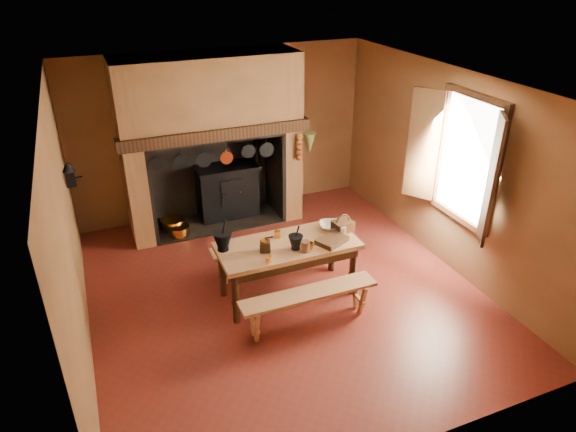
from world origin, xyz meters
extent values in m
plane|color=maroon|center=(0.00, 0.00, 0.00)|extent=(5.50, 5.50, 0.00)
plane|color=silver|center=(0.00, 0.00, 2.80)|extent=(5.50, 5.50, 0.00)
cube|color=#94613B|center=(0.00, 2.75, 1.40)|extent=(5.00, 0.02, 2.80)
cube|color=#94613B|center=(-2.50, 0.00, 1.40)|extent=(0.02, 5.50, 2.80)
cube|color=#94613B|center=(2.50, 0.00, 1.40)|extent=(0.02, 5.50, 2.80)
cube|color=#94613B|center=(0.00, -2.75, 1.40)|extent=(5.00, 0.02, 2.80)
cube|color=#94613B|center=(-1.55, 2.30, 1.40)|extent=(0.30, 0.90, 2.80)
cube|color=#94613B|center=(0.95, 2.30, 1.40)|extent=(0.30, 0.90, 2.80)
cube|color=#94613B|center=(-0.30, 2.30, 2.20)|extent=(2.20, 0.90, 1.20)
cube|color=black|center=(-0.30, 1.90, 1.69)|extent=(2.95, 0.22, 0.18)
cube|color=black|center=(-0.30, 2.72, 0.80)|extent=(2.20, 0.06, 1.60)
cube|color=black|center=(-0.30, 2.30, 0.01)|extent=(2.20, 0.90, 0.02)
cube|color=black|center=(-0.05, 2.45, 0.45)|extent=(1.00, 0.50, 0.90)
cube|color=black|center=(-0.05, 2.43, 0.92)|extent=(1.04, 0.54, 0.04)
cube|color=black|center=(-0.05, 2.19, 0.55)|extent=(0.35, 0.02, 0.45)
cylinder|color=black|center=(0.50, 2.45, 1.25)|extent=(0.10, 0.10, 0.70)
cylinder|color=gold|center=(-0.20, 2.17, 0.55)|extent=(0.03, 0.03, 0.03)
cylinder|color=gold|center=(0.10, 2.17, 0.55)|extent=(0.03, 0.03, 0.03)
cylinder|color=gold|center=(-1.05, 2.30, 0.10)|extent=(0.40, 0.40, 0.20)
cylinder|color=gold|center=(-1.00, 2.05, 0.09)|extent=(0.34, 0.34, 0.18)
cube|color=black|center=(-1.25, 2.40, 0.08)|extent=(0.18, 0.18, 0.16)
cone|color=#5D6A32|center=(1.18, 1.79, 1.38)|extent=(0.20, 0.20, 0.35)
cube|color=white|center=(2.48, -0.40, 1.70)|extent=(0.02, 1.00, 1.60)
cube|color=#362311|center=(2.45, -0.40, 2.54)|extent=(0.08, 1.16, 0.08)
cube|color=#362311|center=(2.45, -0.40, 0.86)|extent=(0.08, 1.16, 0.08)
cube|color=#362311|center=(2.25, -1.08, 1.70)|extent=(0.29, 0.39, 1.60)
cube|color=#362311|center=(2.25, 0.28, 1.70)|extent=(0.29, 0.39, 1.60)
cube|color=black|center=(-2.42, 1.55, 1.45)|extent=(0.12, 0.12, 0.22)
cone|color=black|center=(-2.42, 1.55, 1.60)|extent=(0.16, 0.16, 0.10)
cylinder|color=black|center=(-2.33, 1.55, 1.45)|extent=(0.12, 0.02, 0.02)
cube|color=#B77D53|center=(0.03, -0.09, 0.76)|extent=(1.82, 0.81, 0.06)
cube|color=#362311|center=(0.03, -0.09, 0.66)|extent=(1.70, 0.69, 0.14)
cylinder|color=#362311|center=(-0.78, -0.39, 0.36)|extent=(0.09, 0.09, 0.73)
cylinder|color=#362311|center=(0.84, -0.39, 0.36)|extent=(0.09, 0.09, 0.73)
cylinder|color=#362311|center=(-0.78, 0.21, 0.36)|extent=(0.09, 0.09, 0.73)
cylinder|color=#362311|center=(0.84, 0.21, 0.36)|extent=(0.09, 0.09, 0.73)
cube|color=#B77D53|center=(0.03, -0.77, 0.46)|extent=(1.73, 0.30, 0.04)
cube|color=#B77D53|center=(0.03, 0.52, 0.47)|extent=(1.73, 0.30, 0.04)
cylinder|color=black|center=(-0.78, 0.07, 0.81)|extent=(0.14, 0.14, 0.04)
cone|color=black|center=(-0.78, 0.07, 0.93)|extent=(0.25, 0.25, 0.20)
cylinder|color=black|center=(-0.75, 0.07, 1.11)|extent=(0.10, 0.06, 0.20)
cylinder|color=black|center=(0.07, -0.25, 0.80)|extent=(0.11, 0.11, 0.03)
cone|color=black|center=(0.07, -0.25, 0.90)|extent=(0.19, 0.19, 0.15)
cylinder|color=black|center=(0.10, -0.25, 1.03)|extent=(0.08, 0.05, 0.15)
cube|color=#362311|center=(-0.30, -0.15, 0.85)|extent=(0.16, 0.16, 0.13)
cylinder|color=gold|center=(-0.30, -0.15, 0.93)|extent=(0.10, 0.10, 0.03)
cylinder|color=black|center=(-0.24, -0.15, 0.97)|extent=(0.11, 0.05, 0.04)
cylinder|color=gold|center=(-0.35, -0.41, 0.83)|extent=(0.08, 0.08, 0.08)
cylinder|color=gold|center=(-0.03, 0.11, 0.84)|extent=(0.11, 0.11, 0.09)
imported|color=#B2AA89|center=(0.72, 0.06, 0.83)|extent=(0.41, 0.41, 0.08)
cylinder|color=brown|center=(0.16, -0.35, 0.86)|extent=(0.14, 0.14, 0.14)
cylinder|color=beige|center=(0.78, -0.18, 0.85)|extent=(0.10, 0.10, 0.13)
cube|color=#483015|center=(0.84, -0.06, 0.86)|extent=(0.29, 0.22, 0.15)
torus|color=#483015|center=(0.84, -0.06, 0.94)|extent=(0.21, 0.05, 0.21)
cube|color=#362311|center=(0.57, -0.28, 0.82)|extent=(0.47, 0.41, 0.07)
imported|color=gold|center=(0.22, -0.32, 0.84)|extent=(0.12, 0.12, 0.10)
camera|label=1|loc=(-2.12, -5.36, 4.13)|focal=32.00mm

